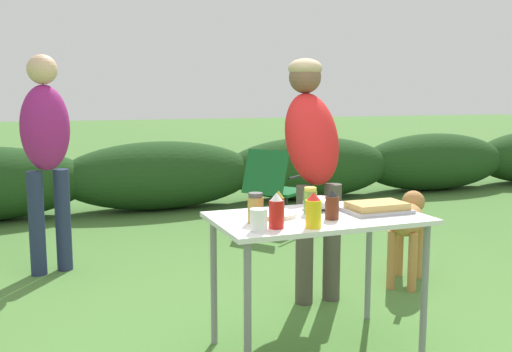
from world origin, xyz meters
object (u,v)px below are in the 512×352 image
object	(u,v)px
food_tray	(377,208)
dog	(408,223)
ketchup_bottle	(276,211)
standing_person_in_dark_puffer	(46,144)
mustard_bottle	(313,211)
paper_cup_stack	(258,220)
spice_jar	(256,208)
standing_person_in_olive_jacket	(312,150)
plate_stack	(275,214)
beer_bottle	(278,208)
camp_chair_green_behind_table	(274,185)
relish_jar	(310,201)
mixing_bowl	(321,203)
folding_table	(317,230)
bbq_sauce_bottle	(332,205)

from	to	relation	value
food_tray	dog	bearing A→B (deg)	45.78
ketchup_bottle	standing_person_in_dark_puffer	size ratio (longest dim) A/B	0.10
ketchup_bottle	mustard_bottle	bearing A→B (deg)	-18.56
food_tray	paper_cup_stack	bearing A→B (deg)	-166.78
spice_jar	standing_person_in_olive_jacket	bearing A→B (deg)	48.64
plate_stack	ketchup_bottle	size ratio (longest dim) A/B	1.35
ketchup_bottle	standing_person_in_dark_puffer	world-z (taller)	standing_person_in_dark_puffer
spice_jar	mustard_bottle	bearing A→B (deg)	-43.38
beer_bottle	standing_person_in_olive_jacket	distance (m)	1.06
ketchup_bottle	beer_bottle	size ratio (longest dim) A/B	1.06
dog	camp_chair_green_behind_table	bearing A→B (deg)	143.13
relish_jar	dog	distance (m)	1.41
paper_cup_stack	standing_person_in_olive_jacket	distance (m)	1.26
relish_jar	ketchup_bottle	world-z (taller)	ketchup_bottle
food_tray	plate_stack	xyz separation A→B (m)	(-0.55, 0.11, -0.02)
paper_cup_stack	mixing_bowl	bearing A→B (deg)	35.53
mustard_bottle	standing_person_in_olive_jacket	world-z (taller)	standing_person_in_olive_jacket
folding_table	plate_stack	bearing A→B (deg)	162.17
bbq_sauce_bottle	standing_person_in_olive_jacket	size ratio (longest dim) A/B	0.09
mustard_bottle	spice_jar	distance (m)	0.30
plate_stack	bbq_sauce_bottle	xyz separation A→B (m)	(0.24, -0.17, 0.06)
standing_person_in_dark_puffer	plate_stack	bearing A→B (deg)	-78.65
spice_jar	bbq_sauce_bottle	xyz separation A→B (m)	(0.39, -0.07, -0.00)
spice_jar	dog	bearing A→B (deg)	28.77
standing_person_in_dark_puffer	beer_bottle	bearing A→B (deg)	-81.42
food_tray	mixing_bowl	distance (m)	0.31
food_tray	beer_bottle	size ratio (longest dim) A/B	2.10
dog	camp_chair_green_behind_table	xyz separation A→B (m)	(-0.29, 1.85, 0.02)
bbq_sauce_bottle	dog	xyz separation A→B (m)	(1.12, 0.89, -0.37)
ketchup_bottle	spice_jar	world-z (taller)	ketchup_bottle
food_tray	ketchup_bottle	bearing A→B (deg)	-167.40
mixing_bowl	ketchup_bottle	bearing A→B (deg)	-140.75
plate_stack	paper_cup_stack	distance (m)	0.35
standing_person_in_dark_puffer	food_tray	bearing A→B (deg)	-69.16
bbq_sauce_bottle	food_tray	bearing A→B (deg)	11.83
folding_table	spice_jar	bearing A→B (deg)	-174.53
relish_jar	standing_person_in_dark_puffer	world-z (taller)	standing_person_in_dark_puffer
paper_cup_stack	spice_jar	distance (m)	0.19
paper_cup_stack	mustard_bottle	xyz separation A→B (m)	(0.27, -0.02, 0.03)
food_tray	mustard_bottle	distance (m)	0.52
paper_cup_stack	camp_chair_green_behind_table	world-z (taller)	paper_cup_stack
relish_jar	mustard_bottle	bearing A→B (deg)	-113.70
beer_bottle	dog	distance (m)	1.69
plate_stack	standing_person_in_olive_jacket	size ratio (longest dim) A/B	0.14
folding_table	mixing_bowl	xyz separation A→B (m)	(0.10, 0.15, 0.11)
food_tray	bbq_sauce_bottle	xyz separation A→B (m)	(-0.31, -0.06, 0.05)
folding_table	mixing_bowl	size ratio (longest dim) A/B	5.56
plate_stack	camp_chair_green_behind_table	bearing A→B (deg)	67.44
spice_jar	paper_cup_stack	bearing A→B (deg)	-106.66
bbq_sauce_bottle	camp_chair_green_behind_table	bearing A→B (deg)	73.25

